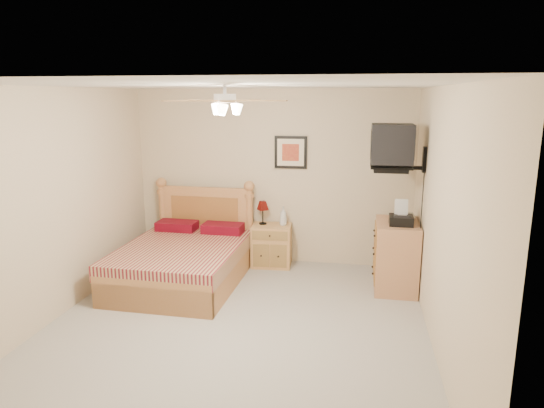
% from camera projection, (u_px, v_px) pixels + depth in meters
% --- Properties ---
extents(floor, '(4.50, 4.50, 0.00)m').
position_uv_depth(floor, '(235.00, 329.00, 5.11)').
color(floor, '#9D978E').
rests_on(floor, ground).
extents(ceiling, '(4.00, 4.50, 0.04)m').
position_uv_depth(ceiling, '(230.00, 85.00, 4.56)').
color(ceiling, white).
rests_on(ceiling, ground).
extents(wall_back, '(4.00, 0.04, 2.50)m').
position_uv_depth(wall_back, '(272.00, 177.00, 6.99)').
color(wall_back, beige).
rests_on(wall_back, ground).
extents(wall_front, '(4.00, 0.04, 2.50)m').
position_uv_depth(wall_front, '(129.00, 310.00, 2.67)').
color(wall_front, beige).
rests_on(wall_front, ground).
extents(wall_left, '(0.04, 4.50, 2.50)m').
position_uv_depth(wall_left, '(51.00, 206.00, 5.18)').
color(wall_left, beige).
rests_on(wall_left, ground).
extents(wall_right, '(0.04, 4.50, 2.50)m').
position_uv_depth(wall_right, '(442.00, 223.00, 4.49)').
color(wall_right, beige).
rests_on(wall_right, ground).
extents(bed, '(1.49, 1.93, 1.23)m').
position_uv_depth(bed, '(181.00, 238.00, 6.22)').
color(bed, '#BB7C3F').
rests_on(bed, ground).
extents(nightstand, '(0.58, 0.45, 0.60)m').
position_uv_depth(nightstand, '(272.00, 245.00, 6.96)').
color(nightstand, tan).
rests_on(nightstand, ground).
extents(table_lamp, '(0.20, 0.20, 0.34)m').
position_uv_depth(table_lamp, '(263.00, 213.00, 6.93)').
color(table_lamp, '#4E0B07').
rests_on(table_lamp, nightstand).
extents(lotion_bottle, '(0.11, 0.11, 0.27)m').
position_uv_depth(lotion_bottle, '(283.00, 216.00, 6.88)').
color(lotion_bottle, silver).
rests_on(lotion_bottle, nightstand).
extents(framed_picture, '(0.46, 0.04, 0.46)m').
position_uv_depth(framed_picture, '(291.00, 152.00, 6.85)').
color(framed_picture, black).
rests_on(framed_picture, wall_back).
extents(dresser, '(0.52, 0.74, 0.87)m').
position_uv_depth(dresser, '(396.00, 256.00, 6.09)').
color(dresser, '#B5764E').
rests_on(dresser, ground).
extents(fax_machine, '(0.29, 0.30, 0.30)m').
position_uv_depth(fax_machine, '(402.00, 213.00, 5.84)').
color(fax_machine, black).
rests_on(fax_machine, dresser).
extents(magazine_lower, '(0.24, 0.31, 0.03)m').
position_uv_depth(magazine_lower, '(395.00, 217.00, 6.19)').
color(magazine_lower, beige).
rests_on(magazine_lower, dresser).
extents(magazine_upper, '(0.22, 0.30, 0.02)m').
position_uv_depth(magazine_upper, '(397.00, 215.00, 6.20)').
color(magazine_upper, gray).
rests_on(magazine_upper, magazine_lower).
extents(wall_tv, '(0.56, 0.46, 0.58)m').
position_uv_depth(wall_tv, '(405.00, 147.00, 5.70)').
color(wall_tv, black).
rests_on(wall_tv, wall_right).
extents(ceiling_fan, '(1.14, 1.14, 0.28)m').
position_uv_depth(ceiling_fan, '(225.00, 101.00, 4.40)').
color(ceiling_fan, white).
rests_on(ceiling_fan, ceiling).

